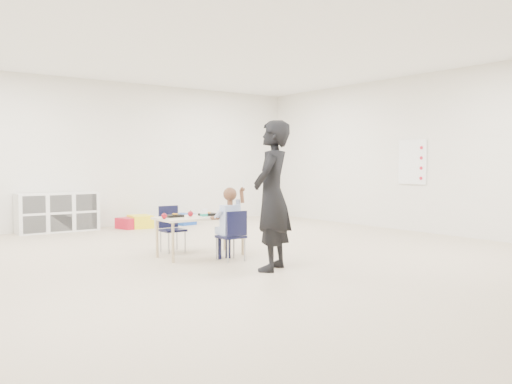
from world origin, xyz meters
TOP-DOWN VIEW (x-y plane):
  - room at (0.00, 0.00)m, footprint 9.00×9.02m
  - table at (-0.45, 0.57)m, footprint 1.16×0.60m
  - chair_near at (-0.31, 0.06)m, footprint 0.31×0.29m
  - chair_far at (-0.59, 1.08)m, footprint 0.31×0.29m
  - child at (-0.31, 0.06)m, footprint 0.43×0.43m
  - lunch_tray_near at (-0.32, 0.60)m, footprint 0.22×0.16m
  - lunch_tray_far at (-0.78, 0.68)m, footprint 0.22×0.16m
  - milk_carton at (-0.45, 0.48)m, footprint 0.07×0.07m
  - bread_roll at (-0.19, 0.47)m, footprint 0.09×0.09m
  - apple_near at (-0.57, 0.62)m, footprint 0.07×0.07m
  - apple_far at (-0.99, 0.54)m, footprint 0.07×0.07m
  - cubby_shelf at (-1.20, 4.28)m, footprint 1.40×0.40m
  - rules_poster at (3.98, 0.60)m, footprint 0.02×0.60m
  - adult at (-0.28, -0.73)m, footprint 0.75×0.69m
  - bin_red at (0.01, 3.98)m, footprint 0.42×0.48m
  - bin_yellow at (0.24, 3.98)m, footprint 0.43×0.53m
  - bin_blue at (1.16, 3.98)m, footprint 0.43×0.51m

SIDE VIEW (x-z plane):
  - bin_red at x=0.01m, z-range 0.00..0.20m
  - bin_blue at x=1.16m, z-range 0.00..0.22m
  - bin_yellow at x=0.24m, z-range 0.00..0.24m
  - table at x=-0.45m, z-range 0.00..0.53m
  - chair_near at x=-0.31m, z-range 0.00..0.63m
  - chair_far at x=-0.59m, z-range 0.00..0.63m
  - cubby_shelf at x=-1.20m, z-range 0.00..0.70m
  - child at x=-0.31m, z-range 0.00..1.00m
  - lunch_tray_near at x=-0.32m, z-range 0.53..0.56m
  - lunch_tray_far at x=-0.78m, z-range 0.53..0.56m
  - bread_roll at x=-0.19m, z-range 0.53..0.59m
  - apple_near at x=-0.57m, z-range 0.53..0.60m
  - apple_far at x=-0.99m, z-range 0.53..0.60m
  - milk_carton at x=-0.45m, z-range 0.53..0.63m
  - adult at x=-0.28m, z-range 0.00..1.71m
  - rules_poster at x=3.98m, z-range 0.85..1.65m
  - room at x=0.00m, z-range 0.00..2.80m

